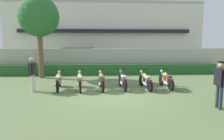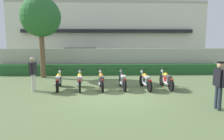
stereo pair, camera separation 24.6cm
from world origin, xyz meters
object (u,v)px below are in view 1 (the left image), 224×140
at_px(tree_near_inspector, 39,17).
at_px(motorcycle_in_row_0, 59,81).
at_px(motorcycle_in_row_4, 145,80).
at_px(officer_0, 220,81).
at_px(inspector_person, 33,71).
at_px(motorcycle_in_row_2, 101,81).
at_px(motorcycle_in_row_1, 80,81).
at_px(motorcycle_in_row_3, 123,80).
at_px(motorcycle_in_row_5, 166,79).
at_px(parked_car, 81,58).

bearing_deg(tree_near_inspector, motorcycle_in_row_0, -62.59).
bearing_deg(tree_near_inspector, motorcycle_in_row_4, -30.51).
relative_size(motorcycle_in_row_0, officer_0, 1.12).
bearing_deg(inspector_person, motorcycle_in_row_2, 3.37).
bearing_deg(motorcycle_in_row_1, tree_near_inspector, 31.91).
bearing_deg(motorcycle_in_row_2, officer_0, -133.03).
bearing_deg(motorcycle_in_row_2, motorcycle_in_row_1, 82.74).
height_order(motorcycle_in_row_1, motorcycle_in_row_4, motorcycle_in_row_1).
height_order(tree_near_inspector, motorcycle_in_row_1, tree_near_inspector).
height_order(motorcycle_in_row_0, motorcycle_in_row_4, motorcycle_in_row_0).
bearing_deg(motorcycle_in_row_3, tree_near_inspector, 51.20).
height_order(motorcycle_in_row_2, motorcycle_in_row_5, motorcycle_in_row_2).
relative_size(tree_near_inspector, motorcycle_in_row_3, 2.77).
relative_size(parked_car, inspector_person, 2.77).
xyz_separation_m(inspector_person, officer_0, (7.37, -2.97, 0.03)).
distance_m(motorcycle_in_row_2, motorcycle_in_row_5, 3.32).
height_order(motorcycle_in_row_3, inspector_person, inspector_person).
height_order(parked_car, tree_near_inspector, tree_near_inspector).
bearing_deg(officer_0, motorcycle_in_row_1, -28.60).
relative_size(motorcycle_in_row_5, officer_0, 1.13).
relative_size(inspector_person, officer_0, 0.98).
xyz_separation_m(motorcycle_in_row_1, officer_0, (5.18, -3.20, 0.54)).
height_order(tree_near_inspector, motorcycle_in_row_2, tree_near_inspector).
relative_size(motorcycle_in_row_0, motorcycle_in_row_5, 0.99).
height_order(motorcycle_in_row_1, officer_0, officer_0).
relative_size(motorcycle_in_row_2, inspector_person, 1.11).
bearing_deg(motorcycle_in_row_0, inspector_person, 101.42).
distance_m(parked_car, officer_0, 13.09).
xyz_separation_m(parked_car, motorcycle_in_row_4, (3.99, -8.50, -0.50)).
bearing_deg(inspector_person, parked_car, 80.33).
relative_size(motorcycle_in_row_2, motorcycle_in_row_4, 0.97).
relative_size(motorcycle_in_row_1, motorcycle_in_row_2, 1.05).
height_order(motorcycle_in_row_0, motorcycle_in_row_1, motorcycle_in_row_1).
bearing_deg(parked_car, motorcycle_in_row_0, -90.90).
relative_size(motorcycle_in_row_3, motorcycle_in_row_4, 1.01).
bearing_deg(motorcycle_in_row_5, officer_0, -169.19).
distance_m(motorcycle_in_row_0, motorcycle_in_row_4, 4.36).
relative_size(motorcycle_in_row_3, inspector_person, 1.16).
relative_size(motorcycle_in_row_4, officer_0, 1.12).
bearing_deg(officer_0, parked_car, -60.22).
bearing_deg(motorcycle_in_row_1, motorcycle_in_row_3, -93.19).
height_order(parked_car, motorcycle_in_row_5, parked_car).
distance_m(motorcycle_in_row_2, motorcycle_in_row_4, 2.22).
relative_size(tree_near_inspector, motorcycle_in_row_5, 2.77).
bearing_deg(parked_car, tree_near_inspector, -112.53).
relative_size(motorcycle_in_row_0, inspector_person, 1.15).
bearing_deg(motorcycle_in_row_4, motorcycle_in_row_0, 82.52).
bearing_deg(motorcycle_in_row_3, motorcycle_in_row_0, 85.84).
bearing_deg(motorcycle_in_row_0, motorcycle_in_row_3, -97.07).
bearing_deg(tree_near_inspector, motorcycle_in_row_2, -42.93).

